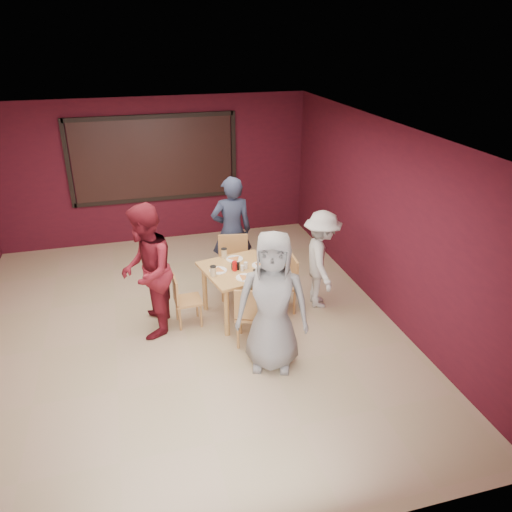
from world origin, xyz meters
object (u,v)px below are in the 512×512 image
object	(u,v)px
chair_front	(252,312)
diner_front	(273,302)
chair_left	(183,298)
chair_right	(286,281)
diner_back	(232,231)
diner_right	(321,260)
chair_back	(234,262)
dining_table	(240,274)
diner_left	(146,272)

from	to	relation	value
chair_front	diner_front	size ratio (longest dim) A/B	0.49
chair_left	chair_right	xyz separation A→B (m)	(1.55, 0.01, 0.06)
diner_back	diner_right	xyz separation A→B (m)	(1.13, -1.10, -0.16)
chair_back	diner_back	xyz separation A→B (m)	(0.07, 0.40, 0.37)
diner_back	chair_front	bearing A→B (deg)	85.87
chair_left	diner_right	distance (m)	2.13
chair_back	diner_front	xyz separation A→B (m)	(0.04, -1.96, 0.37)
dining_table	chair_back	world-z (taller)	chair_back
chair_front	chair_right	distance (m)	1.06
dining_table	chair_right	world-z (taller)	dining_table
chair_front	chair_back	xyz separation A→B (m)	(0.10, 1.48, 0.04)
chair_front	chair_back	distance (m)	1.49
diner_front	diner_left	distance (m)	1.85
chair_right	diner_back	xyz separation A→B (m)	(-0.57, 1.11, 0.43)
chair_right	diner_right	xyz separation A→B (m)	(0.56, 0.02, 0.27)
chair_front	chair_right	size ratio (longest dim) A/B	1.04
chair_right	dining_table	bearing A→B (deg)	178.18
diner_front	dining_table	bearing A→B (deg)	115.20
chair_front	diner_back	size ratio (longest dim) A/B	0.49
diner_right	chair_back	bearing A→B (deg)	70.87
chair_right	diner_right	distance (m)	0.63
dining_table	chair_left	distance (m)	0.88
diner_front	diner_back	size ratio (longest dim) A/B	1.00
diner_left	diner_front	bearing A→B (deg)	59.38
chair_back	diner_front	bearing A→B (deg)	-88.88
chair_front	diner_right	size ratio (longest dim) A/B	0.59
chair_back	chair_left	xyz separation A→B (m)	(-0.91, -0.72, -0.11)
diner_front	diner_back	xyz separation A→B (m)	(0.03, 2.36, 0.00)
dining_table	diner_left	xyz separation A→B (m)	(-1.32, -0.08, 0.26)
chair_front	chair_left	size ratio (longest dim) A/B	1.17
diner_back	diner_left	xyz separation A→B (m)	(-1.45, -1.17, 0.03)
dining_table	diner_left	size ratio (longest dim) A/B	0.63
dining_table	chair_left	size ratio (longest dim) A/B	1.53
chair_front	diner_back	distance (m)	1.93
diner_front	diner_right	world-z (taller)	diner_front
dining_table	diner_back	distance (m)	1.13
diner_back	chair_left	bearing A→B (deg)	49.77
dining_table	diner_right	world-z (taller)	diner_right
dining_table	diner_back	world-z (taller)	diner_back
dining_table	diner_back	xyz separation A→B (m)	(0.14, 1.09, 0.23)
chair_back	diner_front	distance (m)	2.00
chair_left	diner_left	xyz separation A→B (m)	(-0.48, -0.05, 0.51)
dining_table	diner_front	size ratio (longest dim) A/B	0.64
chair_left	chair_back	bearing A→B (deg)	38.48
chair_front	diner_front	bearing A→B (deg)	-73.99
diner_front	diner_back	bearing A→B (deg)	109.59
diner_back	dining_table	bearing A→B (deg)	83.73
chair_front	chair_right	xyz separation A→B (m)	(0.73, 0.77, -0.02)
chair_back	diner_back	world-z (taller)	diner_back
chair_right	diner_right	bearing A→B (deg)	1.75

